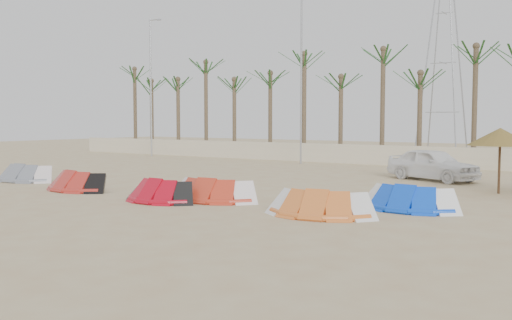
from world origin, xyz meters
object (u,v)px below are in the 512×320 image
Objects in this scene: kite_red_left at (82,180)px; parasol_left at (500,137)px; kite_grey at (29,172)px; kite_red_right at (216,189)px; car at (433,164)px; kite_blue at (411,197)px; kite_orange at (324,202)px; kite_red_mid at (164,190)px.

parasol_left is (14.79, 8.67, 1.86)m from kite_red_left.
kite_grey and kite_red_right have the same top height.
kite_red_right is 1.39× the size of parasol_left.
kite_red_right is 0.79× the size of car.
kite_grey is 18.38m from kite_blue.
kite_orange is at bearing -2.82° from kite_grey.
parasol_left is at bearing 75.72° from kite_blue.
kite_red_left is at bearing -149.61° from parasol_left.
parasol_left reaches higher than kite_grey.
parasol_left is at bearing 30.39° from kite_red_left.
kite_orange is 0.76× the size of car.
kite_red_left is 1.16× the size of kite_red_mid.
kite_red_left is 13.55m from kite_blue.
parasol_left is at bearing -112.37° from car.
car is (-2.24, 9.42, 0.37)m from kite_blue.
car is (-3.75, 3.49, -1.49)m from parasol_left.
kite_grey is 5.08m from kite_red_left.
kite_red_mid is 13.37m from parasol_left.
kite_grey is 11.64m from kite_red_right.
kite_grey is at bearing 172.49° from kite_red_mid.
kite_red_mid is at bearing -7.51° from kite_grey.
kite_red_left is 1.33× the size of parasol_left.
kite_blue is at bearing 21.85° from kite_red_mid.
kite_red_mid and kite_red_right have the same top height.
kite_red_left is 0.76× the size of car.
car is (-0.45, 12.11, 0.37)m from kite_orange.
kite_red_left is at bearing -9.73° from kite_grey.
kite_orange is 1.34× the size of parasol_left.
kite_red_right is (11.64, -0.06, 0.00)m from kite_grey.
car is at bearing 35.16° from kite_grey.
kite_red_right is at bearing -163.74° from kite_blue.
kite_orange is (16.49, -0.81, -0.00)m from kite_grey.
kite_grey is 0.96× the size of kite_red_right.
kite_red_left is at bearing -173.14° from kite_red_right.
kite_red_right is (1.40, 1.29, 0.00)m from kite_red_mid.
kite_red_right is at bearing 179.34° from car.
kite_red_left is (5.01, -0.86, 0.00)m from kite_grey.
kite_red_mid is (10.24, -1.35, -0.00)m from kite_grey.
kite_red_left is 6.67m from kite_red_right.
car reaches higher than kite_blue.
kite_orange is at bearing -110.95° from parasol_left.
car is at bearing 47.77° from kite_red_left.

